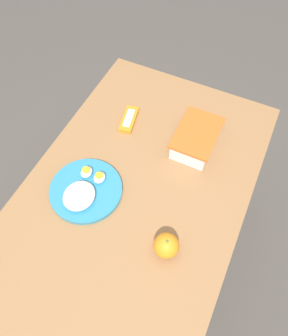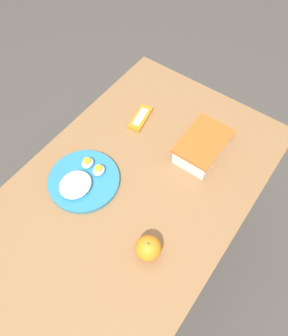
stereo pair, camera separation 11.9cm
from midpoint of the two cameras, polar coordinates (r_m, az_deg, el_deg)
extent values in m
plane|color=#4C4742|center=(1.84, -3.42, -15.78)|extent=(10.00, 10.00, 0.00)
cube|color=#996B42|center=(1.18, -5.19, -5.80)|extent=(1.28, 0.77, 0.03)
cylinder|color=brown|center=(1.85, -4.78, 7.76)|extent=(0.05, 0.05, 0.70)
cylinder|color=brown|center=(1.74, 14.63, 0.47)|extent=(0.05, 0.05, 0.70)
cube|color=white|center=(1.26, 6.37, 4.77)|extent=(0.20, 0.13, 0.07)
cube|color=#CCBC84|center=(1.27, 6.30, 4.35)|extent=(0.19, 0.12, 0.04)
cube|color=orange|center=(1.22, 6.55, 5.93)|extent=(0.22, 0.15, 0.01)
ellipsoid|color=tan|center=(1.26, 6.74, 4.59)|extent=(0.06, 0.04, 0.03)
sphere|color=orange|center=(1.05, 0.61, -13.64)|extent=(0.08, 0.08, 0.08)
cylinder|color=#4C662D|center=(1.01, 0.63, -12.93)|extent=(0.01, 0.01, 0.00)
cylinder|color=teal|center=(1.19, -12.88, -4.00)|extent=(0.26, 0.26, 0.02)
ellipsoid|color=white|center=(1.16, -14.15, -4.93)|extent=(0.12, 0.11, 0.03)
ellipsoid|color=white|center=(1.20, -12.77, -0.92)|extent=(0.05, 0.04, 0.03)
cylinder|color=#F4A823|center=(1.19, -12.91, -0.53)|extent=(0.03, 0.03, 0.01)
ellipsoid|color=white|center=(1.18, -10.60, -1.87)|extent=(0.05, 0.04, 0.03)
cylinder|color=#F4A823|center=(1.17, -10.72, -1.49)|extent=(0.03, 0.03, 0.01)
cube|color=orange|center=(1.35, -5.17, 8.23)|extent=(0.14, 0.08, 0.02)
cube|color=white|center=(1.35, -5.20, 8.51)|extent=(0.10, 0.05, 0.00)
camera|label=1|loc=(0.06, -92.87, -4.54)|focal=35.00mm
camera|label=2|loc=(0.06, 87.13, 4.54)|focal=35.00mm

